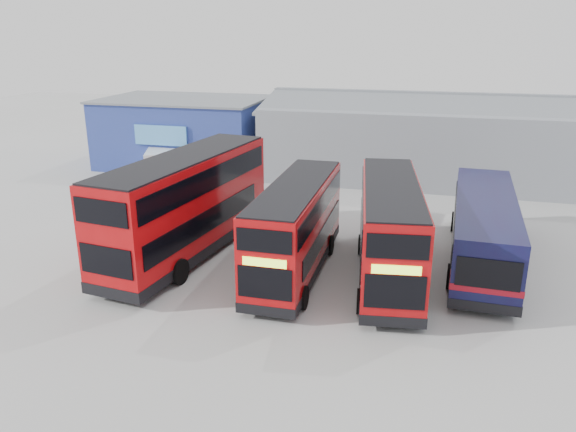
% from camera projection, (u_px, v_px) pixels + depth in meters
% --- Properties ---
extents(ground_plane, '(120.00, 120.00, 0.00)m').
position_uv_depth(ground_plane, '(313.00, 275.00, 24.47)').
color(ground_plane, '#9A9995').
rests_on(ground_plane, ground).
extents(office_block, '(12.30, 8.32, 5.12)m').
position_uv_depth(office_block, '(185.00, 131.00, 43.46)').
color(office_block, navy).
rests_on(office_block, ground).
extents(maintenance_shed, '(30.50, 12.00, 5.89)m').
position_uv_depth(maintenance_shed, '(481.00, 140.00, 40.11)').
color(maintenance_shed, gray).
rests_on(maintenance_shed, ground).
extents(double_decker_left, '(4.26, 11.57, 4.79)m').
position_uv_depth(double_decker_left, '(187.00, 207.00, 25.81)').
color(double_decker_left, '#B00A0D').
rests_on(double_decker_left, ground).
extents(double_decker_centre, '(2.43, 9.47, 3.99)m').
position_uv_depth(double_decker_centre, '(296.00, 229.00, 24.13)').
color(double_decker_centre, '#B00A0D').
rests_on(double_decker_centre, ground).
extents(double_decker_right, '(3.54, 10.00, 4.14)m').
position_uv_depth(double_decker_right, '(389.00, 232.00, 23.59)').
color(double_decker_right, '#B00A0D').
rests_on(double_decker_right, ground).
extents(single_decker_blue, '(3.14, 11.44, 3.07)m').
position_uv_depth(single_decker_blue, '(483.00, 231.00, 25.25)').
color(single_decker_blue, '#0C1137').
rests_on(single_decker_blue, ground).
extents(panel_van, '(3.47, 5.16, 2.11)m').
position_uv_depth(panel_van, '(163.00, 161.00, 40.13)').
color(panel_van, silver).
rests_on(panel_van, ground).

